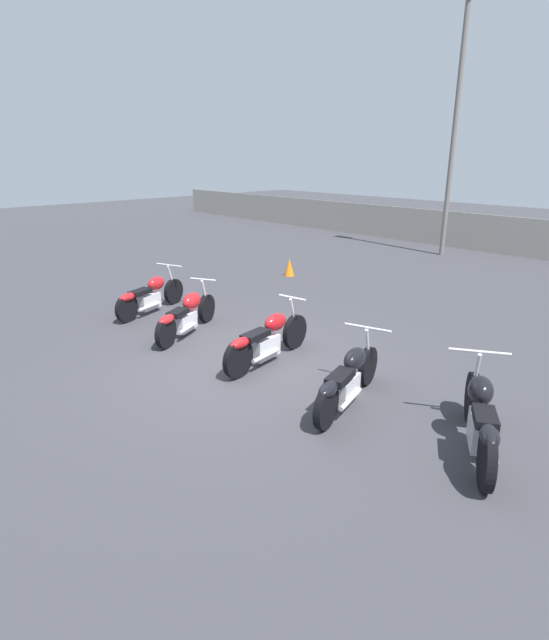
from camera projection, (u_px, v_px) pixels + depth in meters
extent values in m
plane|color=#38383D|center=(246.00, 365.00, 8.31)|extent=(60.00, 60.00, 0.00)
cube|color=#9E998E|center=(542.00, 240.00, 16.42)|extent=(40.00, 0.04, 1.31)
cylinder|color=slate|center=(454.00, 130.00, 16.10)|extent=(0.16, 0.16, 8.13)
cylinder|color=black|center=(174.00, 291.00, 11.65)|extent=(0.28, 0.59, 0.59)
cylinder|color=black|center=(127.00, 308.00, 10.36)|extent=(0.28, 0.59, 0.59)
cube|color=silver|center=(149.00, 302.00, 10.95)|extent=(0.37, 0.59, 0.32)
ellipsoid|color=red|center=(156.00, 283.00, 11.06)|extent=(0.40, 0.54, 0.30)
cube|color=black|center=(140.00, 292.00, 10.64)|extent=(0.40, 0.57, 0.10)
ellipsoid|color=red|center=(127.00, 297.00, 10.33)|extent=(0.33, 0.48, 0.16)
cylinder|color=silver|center=(169.00, 265.00, 11.36)|extent=(0.68, 0.26, 0.04)
cylinder|color=silver|center=(171.00, 278.00, 11.50)|extent=(0.13, 0.25, 0.63)
cylinder|color=silver|center=(149.00, 307.00, 10.79)|extent=(0.27, 0.62, 0.07)
cylinder|color=black|center=(207.00, 308.00, 10.38)|extent=(0.35, 0.57, 0.58)
cylinder|color=black|center=(166.00, 333.00, 8.97)|extent=(0.35, 0.57, 0.58)
cube|color=silver|center=(186.00, 322.00, 9.62)|extent=(0.43, 0.60, 0.32)
ellipsoid|color=red|center=(192.00, 301.00, 9.75)|extent=(0.50, 0.61, 0.33)
cube|color=black|center=(178.00, 313.00, 9.29)|extent=(0.42, 0.51, 0.10)
ellipsoid|color=red|center=(166.00, 320.00, 8.94)|extent=(0.38, 0.48, 0.16)
cylinder|color=silver|center=(203.00, 279.00, 10.09)|extent=(0.52, 0.28, 0.04)
cylinder|color=silver|center=(205.00, 294.00, 10.24)|extent=(0.15, 0.24, 0.63)
cylinder|color=silver|center=(187.00, 328.00, 9.46)|extent=(0.32, 0.54, 0.07)
cylinder|color=black|center=(295.00, 332.00, 8.96)|extent=(0.20, 0.63, 0.62)
cylinder|color=black|center=(238.00, 359.00, 7.78)|extent=(0.20, 0.63, 0.62)
cube|color=silver|center=(266.00, 347.00, 8.32)|extent=(0.29, 0.59, 0.34)
ellipsoid|color=#AD1419|center=(275.00, 322.00, 8.40)|extent=(0.33, 0.54, 0.30)
cube|color=black|center=(256.00, 335.00, 8.02)|extent=(0.33, 0.56, 0.10)
ellipsoid|color=#AD1419|center=(240.00, 343.00, 7.73)|extent=(0.27, 0.47, 0.16)
cylinder|color=silver|center=(292.00, 298.00, 8.67)|extent=(0.55, 0.13, 0.04)
cylinder|color=silver|center=(294.00, 315.00, 8.81)|extent=(0.09, 0.26, 0.65)
cylinder|color=silver|center=(266.00, 355.00, 8.15)|extent=(0.18, 0.66, 0.07)
cylinder|color=black|center=(368.00, 366.00, 7.56)|extent=(0.26, 0.60, 0.59)
cylinder|color=black|center=(326.00, 407.00, 6.33)|extent=(0.26, 0.60, 0.59)
cube|color=silver|center=(347.00, 389.00, 6.89)|extent=(0.34, 0.57, 0.33)
ellipsoid|color=black|center=(355.00, 359.00, 6.99)|extent=(0.40, 0.58, 0.30)
cube|color=black|center=(340.00, 377.00, 6.59)|extent=(0.38, 0.57, 0.10)
ellipsoid|color=black|center=(328.00, 389.00, 6.30)|extent=(0.32, 0.48, 0.16)
cylinder|color=silver|center=(368.00, 328.00, 7.27)|extent=(0.69, 0.23, 0.04)
cylinder|color=silver|center=(368.00, 347.00, 7.42)|extent=(0.12, 0.25, 0.63)
cylinder|color=silver|center=(350.00, 399.00, 6.73)|extent=(0.25, 0.66, 0.07)
cylinder|color=black|center=(472.00, 397.00, 6.51)|extent=(0.43, 0.62, 0.66)
cylinder|color=black|center=(487.00, 460.00, 5.17)|extent=(0.43, 0.62, 0.66)
cube|color=silver|center=(479.00, 431.00, 5.79)|extent=(0.45, 0.55, 0.36)
ellipsoid|color=black|center=(481.00, 390.00, 5.89)|extent=(0.47, 0.52, 0.34)
cube|color=black|center=(485.00, 417.00, 5.46)|extent=(0.44, 0.51, 0.10)
ellipsoid|color=black|center=(490.00, 435.00, 5.14)|extent=(0.40, 0.48, 0.16)
cylinder|color=silver|center=(480.00, 352.00, 6.21)|extent=(0.65, 0.42, 0.04)
cylinder|color=silver|center=(476.00, 375.00, 6.36)|extent=(0.18, 0.25, 0.66)
cylinder|color=silver|center=(491.00, 444.00, 5.64)|extent=(0.45, 0.66, 0.07)
cone|color=orange|center=(207.00, 302.00, 11.08)|extent=(0.30, 0.30, 0.43)
cone|color=orange|center=(289.00, 267.00, 14.34)|extent=(0.29, 0.29, 0.50)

